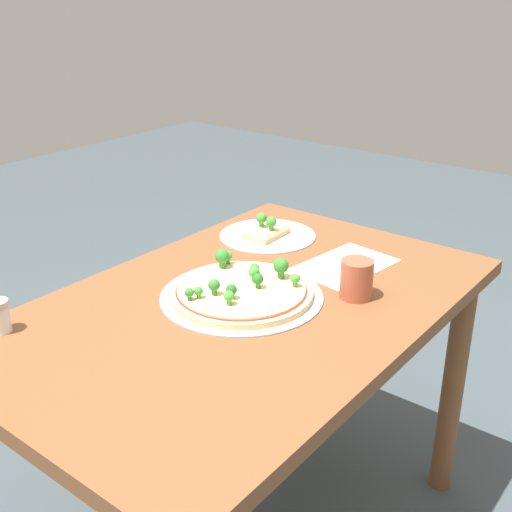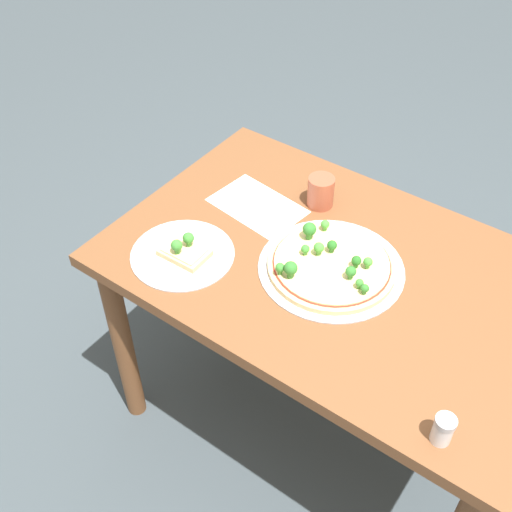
{
  "view_description": "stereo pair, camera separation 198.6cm",
  "coord_description": "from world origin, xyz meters",
  "views": [
    {
      "loc": [
        0.99,
        0.81,
        1.38
      ],
      "look_at": [
        -0.18,
        -0.11,
        0.74
      ],
      "focal_mm": 45.0,
      "sensor_mm": 36.0,
      "label": 1
    },
    {
      "loc": [
        0.51,
        -1.06,
        1.86
      ],
      "look_at": [
        -0.18,
        -0.11,
        0.74
      ],
      "focal_mm": 45.0,
      "sensor_mm": 36.0,
      "label": 2
    }
  ],
  "objects": [
    {
      "name": "drinking_cup",
      "position": [
        -0.17,
        0.18,
        0.77
      ],
      "size": [
        0.07,
        0.07,
        0.09
      ],
      "primitive_type": "cylinder",
      "color": "#AD5138",
      "rests_on": "dining_table"
    },
    {
      "name": "paper_menu",
      "position": [
        -0.31,
        0.07,
        0.72
      ],
      "size": [
        0.27,
        0.2,
        0.0
      ],
      "primitive_type": "cube",
      "rotation": [
        0.0,
        0.0,
        -0.13
      ],
      "color": "white",
      "rests_on": "dining_table"
    },
    {
      "name": "pizza_tray_slice",
      "position": [
        -0.34,
        -0.2,
        0.73
      ],
      "size": [
        0.27,
        0.27,
        0.07
      ],
      "color": "#B7B7BC",
      "rests_on": "dining_table"
    },
    {
      "name": "pizza_tray_whole",
      "position": [
        -0.01,
        -0.02,
        0.74
      ],
      "size": [
        0.37,
        0.37,
        0.07
      ],
      "color": "#B7B7BC",
      "rests_on": "dining_table"
    },
    {
      "name": "dining_table",
      "position": [
        0.0,
        0.0,
        0.62
      ],
      "size": [
        1.17,
        0.75,
        0.72
      ],
      "color": "brown",
      "rests_on": "ground_plane"
    }
  ]
}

